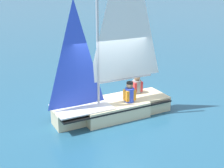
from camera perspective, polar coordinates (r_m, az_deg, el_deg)
ground_plane at (r=10.30m, az=0.00°, el=-5.79°), size 260.00×260.00×0.00m
sailboat_main at (r=9.98m, az=0.20°, el=-1.18°), size 1.61×4.00×6.09m
sailor_helm at (r=10.06m, az=3.22°, el=-2.52°), size 0.32×0.36×1.16m
sailor_crew at (r=10.85m, az=4.54°, el=-0.99°), size 0.32×0.36×1.16m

